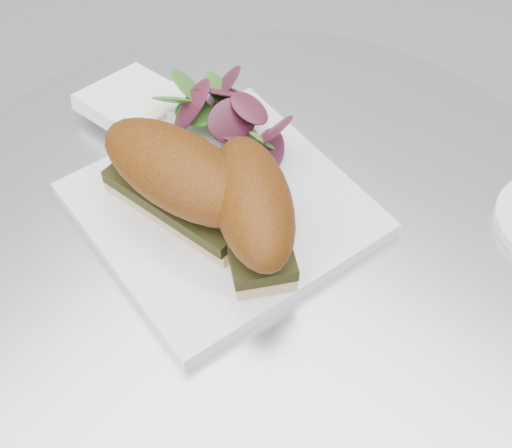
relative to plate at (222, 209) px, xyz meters
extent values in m
cylinder|color=silver|center=(0.06, -0.02, -0.02)|extent=(0.70, 0.70, 0.02)
cylinder|color=silver|center=(0.06, -0.02, -0.38)|extent=(0.07, 0.07, 0.71)
cube|color=white|center=(0.00, 0.00, 0.00)|extent=(0.29, 0.29, 0.02)
cube|color=tan|center=(-0.02, -0.03, 0.01)|extent=(0.15, 0.06, 0.01)
cube|color=black|center=(-0.02, -0.03, 0.03)|extent=(0.15, 0.07, 0.01)
ellipsoid|color=#613209|center=(-0.02, -0.03, 0.06)|extent=(0.18, 0.08, 0.06)
cube|color=tan|center=(0.05, -0.01, 0.01)|extent=(0.13, 0.12, 0.01)
cube|color=black|center=(0.05, -0.01, 0.03)|extent=(0.13, 0.12, 0.01)
ellipsoid|color=#613209|center=(0.05, -0.01, 0.06)|extent=(0.16, 0.15, 0.06)
camera|label=1|loc=(0.31, -0.32, 0.53)|focal=50.00mm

